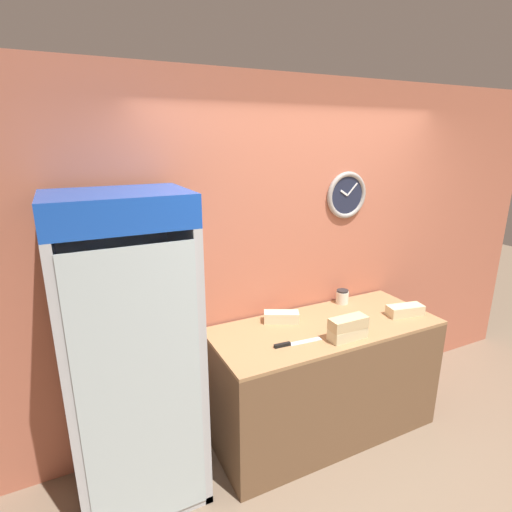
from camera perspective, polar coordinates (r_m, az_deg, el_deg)
name	(u,v)px	position (r m, az deg, el deg)	size (l,w,h in m)	color
wall_back	(299,255)	(3.24, 6.15, 0.16)	(5.20, 0.10, 2.70)	#B7664C
prep_counter	(323,378)	(3.30, 9.55, -16.82)	(1.74, 0.72, 0.92)	brown
beverage_cooler	(129,340)	(2.60, -17.72, -11.39)	(0.75, 0.65, 1.99)	#B2B7BC
sandwich_stack_bottom	(348,333)	(2.90, 12.95, -10.73)	(0.28, 0.12, 0.08)	beige
sandwich_stack_middle	(348,323)	(2.86, 13.05, -9.30)	(0.28, 0.11, 0.08)	tan
sandwich_flat_left	(405,310)	(3.39, 20.53, -7.26)	(0.30, 0.17, 0.08)	beige
sandwich_flat_right	(281,317)	(3.07, 3.64, -8.68)	(0.28, 0.21, 0.08)	beige
chefs_knife	(291,344)	(2.78, 5.07, -12.36)	(0.36, 0.06, 0.02)	silver
condiment_jar	(342,297)	(3.47, 12.22, -5.69)	(0.11, 0.11, 0.12)	silver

